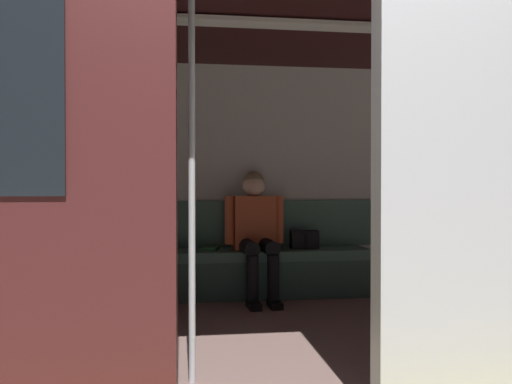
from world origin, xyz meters
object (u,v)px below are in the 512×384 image
(book, at_px, (210,248))
(grab_pole_door, at_px, (192,174))
(bench_seat, at_px, (233,261))
(person_seated, at_px, (256,226))
(train_car, at_px, (239,110))
(handbag, at_px, (304,239))

(book, relative_size, grab_pole_door, 0.10)
(bench_seat, distance_m, grab_pole_door, 2.08)
(person_seated, bearing_deg, train_car, 76.98)
(train_car, xyz_separation_m, handbag, (-0.73, -1.19, -1.02))
(bench_seat, xyz_separation_m, person_seated, (-0.20, 0.05, 0.33))
(handbag, relative_size, book, 1.18)
(bench_seat, bearing_deg, person_seated, 165.45)
(train_car, distance_m, bench_seat, 1.66)
(book, distance_m, grab_pole_door, 2.07)
(train_car, xyz_separation_m, bench_seat, (-0.05, -1.14, -1.21))
(person_seated, bearing_deg, bench_seat, -14.55)
(train_car, height_order, person_seated, train_car)
(bench_seat, relative_size, grab_pole_door, 1.16)
(handbag, distance_m, grab_pole_door, 2.29)
(train_car, height_order, handbag, train_car)
(person_seated, relative_size, handbag, 4.49)
(person_seated, relative_size, book, 5.31)
(train_car, bearing_deg, book, -82.28)
(handbag, height_order, grab_pole_door, grab_pole_door)
(person_seated, xyz_separation_m, handbag, (-0.48, -0.11, -0.14))
(person_seated, height_order, book, person_seated)
(train_car, relative_size, book, 29.09)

